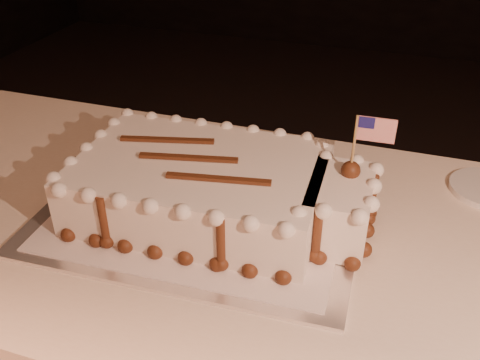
% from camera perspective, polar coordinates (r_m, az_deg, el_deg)
% --- Properties ---
extents(cake_board, '(0.64, 0.49, 0.01)m').
position_cam_1_polar(cake_board, '(1.07, -4.08, -3.42)').
color(cake_board, white).
rests_on(cake_board, banquet_table).
extents(doily, '(0.57, 0.44, 0.00)m').
position_cam_1_polar(doily, '(1.06, -4.09, -3.20)').
color(doily, white).
rests_on(doily, cake_board).
extents(sheet_cake, '(0.59, 0.35, 0.23)m').
position_cam_1_polar(sheet_cake, '(1.02, -2.48, -0.92)').
color(sheet_cake, white).
rests_on(sheet_cake, doily).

